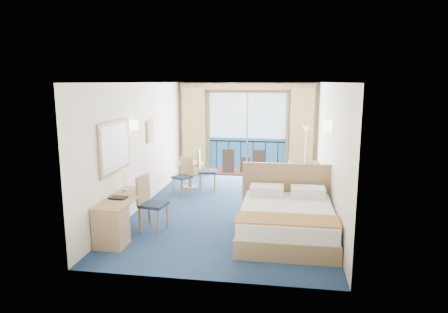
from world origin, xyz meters
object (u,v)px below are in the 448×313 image
at_px(nightstand, 317,201).
at_px(desk_chair, 149,200).
at_px(armchair, 306,175).
at_px(round_table, 189,169).
at_px(bed, 287,219).
at_px(desk, 114,222).
at_px(table_chair_a, 204,168).
at_px(floor_lamp, 306,140).
at_px(table_chair_b, 184,173).

xyz_separation_m(nightstand, desk_chair, (-3.13, -1.41, 0.32)).
bearing_deg(armchair, round_table, -8.91).
bearing_deg(armchair, bed, 64.39).
bearing_deg(desk, table_chair_a, 76.68).
bearing_deg(table_chair_a, desk_chair, 162.76).
height_order(desk_chair, table_chair_a, table_chair_a).
xyz_separation_m(floor_lamp, round_table, (-2.99, -1.11, -0.66)).
height_order(floor_lamp, table_chair_b, floor_lamp).
relative_size(bed, desk_chair, 2.07).
bearing_deg(armchair, floor_lamp, -107.98).
height_order(armchair, desk_chair, desk_chair).
distance_m(desk_chair, table_chair_a, 2.85).
bearing_deg(nightstand, desk, -148.79).
bearing_deg(desk, bed, 15.02).
distance_m(bed, nightstand, 1.49).
xyz_separation_m(desk_chair, table_chair_a, (0.45, 2.81, 0.01)).
bearing_deg(round_table, floor_lamp, 20.31).
relative_size(armchair, desk, 0.50).
height_order(bed, floor_lamp, floor_lamp).
bearing_deg(nightstand, desk_chair, -155.72).
relative_size(bed, desk, 1.42).
distance_m(nightstand, round_table, 3.52).
bearing_deg(table_chair_b, desk, -69.87).
bearing_deg(armchair, table_chair_b, 1.24).
xyz_separation_m(bed, desk, (-2.89, -0.78, 0.07)).
distance_m(desk, desk_chair, 0.83).
bearing_deg(table_chair_a, nightstand, -125.63).
relative_size(bed, armchair, 2.82).
distance_m(armchair, floor_lamp, 1.04).
bearing_deg(round_table, table_chair_a, -29.36).
height_order(bed, round_table, bed).
height_order(armchair, table_chair_a, table_chair_a).
height_order(nightstand, table_chair_a, table_chair_a).
bearing_deg(desk_chair, table_chair_b, 9.01).
xyz_separation_m(armchair, table_chair_b, (-2.98, -1.01, 0.16)).
bearing_deg(floor_lamp, bed, -96.89).
distance_m(floor_lamp, round_table, 3.25).
bearing_deg(table_chair_a, bed, -151.23).
bearing_deg(round_table, nightstand, -27.83).
relative_size(desk_chair, table_chair_b, 1.15).
relative_size(armchair, table_chair_b, 0.84).
relative_size(floor_lamp, desk_chair, 1.48).
relative_size(table_chair_a, table_chair_b, 1.16).
xyz_separation_m(armchair, round_table, (-2.98, -0.45, 0.15)).
distance_m(nightstand, armchair, 2.10).
xyz_separation_m(desk, table_chair_a, (0.83, 3.53, 0.20)).
distance_m(bed, table_chair_a, 3.44).
distance_m(round_table, table_chair_a, 0.50).
bearing_deg(armchair, table_chair_a, -2.28).
bearing_deg(floor_lamp, table_chair_a, -152.16).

